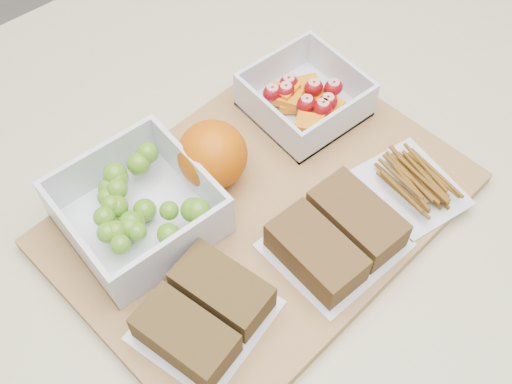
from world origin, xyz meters
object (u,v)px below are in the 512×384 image
cutting_board (262,210)px  orange (212,155)px  fruit_container (304,99)px  sandwich_bag_center (336,236)px  sandwich_bag_left (204,313)px  grape_container (138,209)px  pretzel_bag (413,182)px

cutting_board → orange: size_ratio=5.61×
fruit_container → orange: size_ratio=1.57×
sandwich_bag_center → cutting_board: bearing=107.7°
fruit_container → sandwich_bag_left: 0.29m
fruit_container → grape_container: bearing=-177.7°
grape_container → orange: (0.10, -0.00, 0.01)m
cutting_board → pretzel_bag: 0.16m
cutting_board → sandwich_bag_left: size_ratio=2.91×
grape_container → sandwich_bag_left: bearing=-96.0°
sandwich_bag_left → fruit_container: bearing=29.4°
sandwich_bag_left → sandwich_bag_center: (0.15, -0.02, 0.00)m
fruit_container → pretzel_bag: 0.16m
sandwich_bag_center → pretzel_bag: bearing=0.2°
fruit_container → pretzel_bag: bearing=-84.4°
fruit_container → pretzel_bag: fruit_container is taller
orange → fruit_container: bearing=4.3°
cutting_board → orange: bearing=97.6°
grape_container → orange: 0.10m
cutting_board → sandwich_bag_center: (0.03, -0.08, 0.03)m
cutting_board → pretzel_bag: size_ratio=3.60×
orange → pretzel_bag: (0.16, -0.15, -0.03)m
orange → grape_container: bearing=179.5°
cutting_board → fruit_container: fruit_container is taller
grape_container → sandwich_bag_left: 0.13m
orange → sandwich_bag_left: bearing=-130.0°
grape_container → orange: bearing=-0.5°
cutting_board → pretzel_bag: bearing=-36.6°
cutting_board → grape_container: size_ratio=2.99×
fruit_container → sandwich_bag_left: (-0.25, -0.14, -0.00)m
sandwich_bag_left → cutting_board: bearing=28.2°
grape_container → cutting_board: bearing=-30.3°
orange → sandwich_bag_center: bearing=-74.2°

